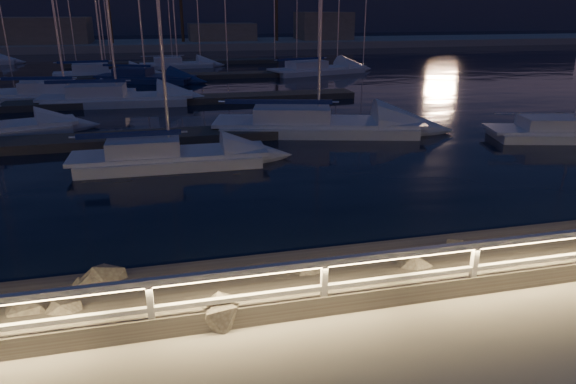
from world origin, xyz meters
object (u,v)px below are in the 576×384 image
Objects in this scene: guard_rail at (265,281)px; sailboat_g at (143,77)px; sailboat_d at (568,131)px; sailboat_n at (101,73)px; sailboat_f at (62,94)px; sailboat_k at (176,64)px; sailboat_b at (165,155)px; sailboat_h at (313,123)px; sailboat_l at (315,69)px; sailboat_c at (113,97)px.

guard_rail is 3.23× the size of sailboat_g.
sailboat_n is at bearing 144.25° from sailboat_d.
sailboat_k is at bearing 74.39° from sailboat_f.
sailboat_k is (1.58, 34.83, -0.02)m from sailboat_b.
guard_rail is 17.04m from sailboat_h.
sailboat_g is at bearing 94.61° from guard_rail.
sailboat_l reaches higher than sailboat_f.
sailboat_b is 14.62m from sailboat_c.
sailboat_g is 0.99× the size of sailboat_n.
sailboat_d is 0.95× the size of sailboat_g.
guard_rail is 3.03× the size of sailboat_f.
sailboat_g is 0.86× the size of sailboat_l.
sailboat_d is at bearing -27.99° from sailboat_g.
sailboat_g is at bearing 172.94° from sailboat_l.
sailboat_k reaches higher than guard_rail.
sailboat_b is 8.21m from sailboat_h.
sailboat_h reaches higher than sailboat_k.
sailboat_c is 4.02m from sailboat_f.
sailboat_b is 0.97× the size of sailboat_d.
sailboat_l reaches higher than sailboat_k.
sailboat_c is 1.14× the size of sailboat_n.
sailboat_g is at bearing -110.81° from sailboat_k.
sailboat_l is (12.38, 38.70, -0.92)m from guard_rail.
sailboat_l is (15.34, 2.05, 0.02)m from sailboat_g.
sailboat_c is at bearing 149.49° from sailboat_h.
sailboat_k is (-5.54, 30.75, -0.07)m from sailboat_h.
sailboat_f is at bearing 152.12° from sailboat_h.
sailboat_f is 0.86× the size of sailboat_h.
sailboat_h is (7.13, 4.08, 0.05)m from sailboat_b.
sailboat_g reaches higher than sailboat_d.
sailboat_c reaches higher than sailboat_g.
sailboat_k is at bearing 132.01° from sailboat_l.
sailboat_h reaches higher than sailboat_c.
sailboat_k is at bearing 88.43° from sailboat_b.
sailboat_b is at bearing 97.51° from guard_rail.
sailboat_d is at bearing 1.19° from sailboat_b.
sailboat_c is at bearing -75.35° from sailboat_g.
sailboat_f reaches higher than sailboat_g.
sailboat_n is (-4.97, 28.23, 0.03)m from sailboat_b.
sailboat_b is at bearing -97.24° from sailboat_k.
sailboat_l is at bearing 63.41° from sailboat_b.
sailboat_c is at bearing -88.33° from sailboat_n.
sailboat_h reaches higher than sailboat_n.
sailboat_l is at bearing 113.96° from sailboat_d.
guard_rail is at bearing -62.09° from sailboat_g.
sailboat_k is 0.91× the size of sailboat_n.
sailboat_c is 1.25× the size of sailboat_k.
sailboat_f is at bearing 105.43° from guard_rail.
sailboat_d reaches higher than sailboat_k.
sailboat_g is 1.09× the size of sailboat_k.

